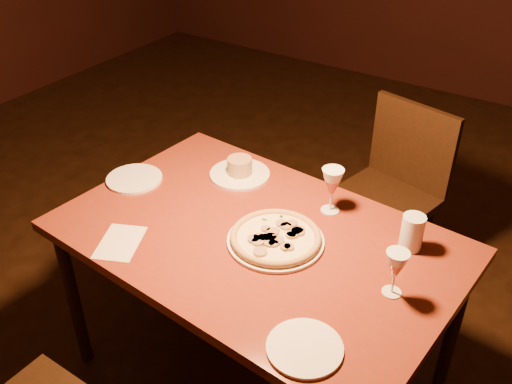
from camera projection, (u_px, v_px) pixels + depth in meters
The scene contains 11 objects.
floor at pixel (192, 372), 2.41m from camera, with size 7.00×7.00×0.00m, color #331D11.
dining_table at pixel (257, 249), 2.03m from camera, with size 1.45×1.00×0.74m.
chair_far at pixel (392, 188), 2.69m from camera, with size 0.51×0.51×0.89m.
pizza_plate at pixel (276, 238), 1.95m from camera, with size 0.34×0.34×0.04m.
ramekin_saucer at pixel (240, 170), 2.31m from camera, with size 0.25×0.25×0.08m.
wine_glass_far at pixel (332, 191), 2.07m from camera, with size 0.08×0.08×0.18m, color #C25C51, non-canonical shape.
wine_glass_right at pixel (395, 273), 1.71m from camera, with size 0.07×0.07×0.16m, color #C25C51, non-canonical shape.
water_tumbler at pixel (412, 232), 1.90m from camera, with size 0.08×0.08×0.13m, color silver.
side_plate_left at pixel (134, 179), 2.29m from camera, with size 0.22×0.22×0.01m, color white.
side_plate_near at pixel (305, 348), 1.56m from camera, with size 0.21×0.21×0.01m, color white.
menu_card at pixel (120, 242), 1.96m from camera, with size 0.13×0.20×0.00m, color white.
Camera 1 is at (1.10, -1.19, 1.96)m, focal length 40.00 mm.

